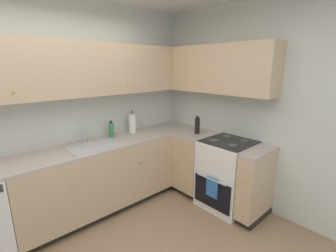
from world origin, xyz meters
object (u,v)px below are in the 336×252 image
at_px(oven_range, 227,173).
at_px(oil_bottle, 197,126).
at_px(paper_towel_roll, 132,123).
at_px(soap_bottle, 111,130).

xyz_separation_m(oven_range, oil_bottle, (-0.02, 0.54, 0.57)).
bearing_deg(oven_range, oil_bottle, 91.96).
relative_size(paper_towel_roll, oil_bottle, 1.32).
xyz_separation_m(soap_bottle, paper_towel_roll, (0.33, -0.02, 0.04)).
bearing_deg(soap_bottle, paper_towel_roll, -3.42).
bearing_deg(oil_bottle, soap_bottle, 144.90).
xyz_separation_m(oven_range, paper_towel_roll, (-0.67, 1.21, 0.59)).
bearing_deg(oil_bottle, oven_range, -88.04).
bearing_deg(paper_towel_roll, soap_bottle, 176.58).
height_order(oven_range, soap_bottle, soap_bottle).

